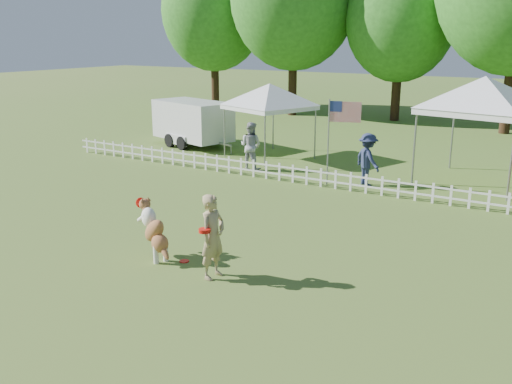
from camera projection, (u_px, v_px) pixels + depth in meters
ground at (190, 260)px, 12.14m from camera, size 120.00×120.00×0.00m
picket_fence at (328, 179)px, 17.81m from camera, size 22.00×0.08×0.60m
handler at (213, 237)px, 11.08m from camera, size 0.42×0.63×1.70m
dog at (155, 231)px, 12.08m from camera, size 1.26×0.86×1.24m
frisbee_on_turf at (184, 261)px, 12.07m from camera, size 0.27×0.27×0.02m
canopy_tent_left at (269, 122)px, 21.97m from camera, size 3.48×3.48×2.81m
canopy_tent_right at (480, 132)px, 18.11m from camera, size 3.72×3.72×3.34m
cargo_trailer at (193, 123)px, 24.50m from camera, size 4.84×3.11×1.97m
flag_pole at (328, 143)px, 17.95m from camera, size 1.04×0.40×2.73m
spectator_a at (251, 146)px, 20.20m from camera, size 0.83×0.66×1.70m
spectator_b at (368, 159)px, 18.05m from camera, size 1.24×1.12×1.67m
tree_far_left at (214, 21)px, 36.33m from camera, size 6.60×6.60×11.00m
tree_left at (294, 11)px, 32.76m from camera, size 7.40×7.40×12.00m
tree_center_left at (400, 30)px, 30.84m from camera, size 6.00×6.00×9.80m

